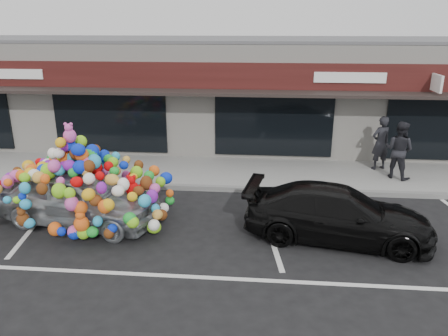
# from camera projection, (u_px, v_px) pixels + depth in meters

# --- Properties ---
(ground) EXTENTS (90.00, 90.00, 0.00)m
(ground) POSITION_uv_depth(u_px,v_px,m) (158.00, 225.00, 11.17)
(ground) COLOR black
(ground) RESTS_ON ground
(shop_building) EXTENTS (24.00, 7.20, 4.31)m
(shop_building) POSITION_uv_depth(u_px,v_px,m) (202.00, 91.00, 18.45)
(shop_building) COLOR silver
(shop_building) RESTS_ON ground
(sidewalk) EXTENTS (26.00, 3.00, 0.15)m
(sidewalk) POSITION_uv_depth(u_px,v_px,m) (185.00, 171.00, 14.92)
(sidewalk) COLOR gray
(sidewalk) RESTS_ON ground
(kerb) EXTENTS (26.00, 0.18, 0.16)m
(kerb) POSITION_uv_depth(u_px,v_px,m) (176.00, 187.00, 13.51)
(kerb) COLOR slate
(kerb) RESTS_ON ground
(parking_stripe_left) EXTENTS (0.73, 4.37, 0.01)m
(parking_stripe_left) POSITION_uv_depth(u_px,v_px,m) (42.00, 217.00, 11.63)
(parking_stripe_left) COLOR silver
(parking_stripe_left) RESTS_ON ground
(parking_stripe_mid) EXTENTS (0.73, 4.37, 0.01)m
(parking_stripe_mid) POSITION_uv_depth(u_px,v_px,m) (267.00, 226.00, 11.12)
(parking_stripe_mid) COLOR silver
(parking_stripe_mid) RESTS_ON ground
(lane_line) EXTENTS (14.00, 0.12, 0.01)m
(lane_line) POSITION_uv_depth(u_px,v_px,m) (228.00, 279.00, 8.83)
(lane_line) COLOR silver
(lane_line) RESTS_ON ground
(toy_car) EXTENTS (3.08, 4.82, 2.64)m
(toy_car) POSITION_uv_depth(u_px,v_px,m) (78.00, 190.00, 11.04)
(toy_car) COLOR #A4A9AF
(toy_car) RESTS_ON ground
(black_sedan) EXTENTS (2.49, 4.61, 1.27)m
(black_sedan) POSITION_uv_depth(u_px,v_px,m) (338.00, 214.00, 10.30)
(black_sedan) COLOR black
(black_sedan) RESTS_ON ground
(pedestrian_a) EXTENTS (0.79, 0.67, 1.83)m
(pedestrian_a) POSITION_uv_depth(u_px,v_px,m) (381.00, 143.00, 14.67)
(pedestrian_a) COLOR black
(pedestrian_a) RESTS_ON sidewalk
(pedestrian_b) EXTENTS (1.14, 1.12, 1.85)m
(pedestrian_b) POSITION_uv_depth(u_px,v_px,m) (399.00, 150.00, 13.83)
(pedestrian_b) COLOR black
(pedestrian_b) RESTS_ON sidewalk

